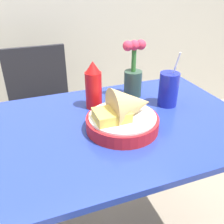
% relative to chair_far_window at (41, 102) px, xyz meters
% --- Properties ---
extents(dining_table, '(1.17, 0.71, 0.76)m').
position_rel_chair_far_window_xyz_m(dining_table, '(0.18, -0.77, 0.12)').
color(dining_table, '#233893').
rests_on(dining_table, ground_plane).
extents(chair_far_window, '(0.40, 0.40, 0.87)m').
position_rel_chair_far_window_xyz_m(chair_far_window, '(0.00, 0.00, 0.00)').
color(chair_far_window, black).
rests_on(chair_far_window, ground_plane).
extents(food_basket, '(0.27, 0.27, 0.17)m').
position_rel_chair_far_window_xyz_m(food_basket, '(0.25, -0.82, 0.29)').
color(food_basket, red).
rests_on(food_basket, dining_table).
extents(ketchup_bottle, '(0.07, 0.07, 0.21)m').
position_rel_chair_far_window_xyz_m(ketchup_bottle, '(0.19, -0.61, 0.33)').
color(ketchup_bottle, red).
rests_on(ketchup_bottle, dining_table).
extents(drink_cup, '(0.08, 0.08, 0.24)m').
position_rel_chair_far_window_xyz_m(drink_cup, '(0.50, -0.71, 0.30)').
color(drink_cup, '#192399').
rests_on(drink_cup, dining_table).
extents(flower_vase, '(0.11, 0.08, 0.26)m').
position_rel_chair_far_window_xyz_m(flower_vase, '(0.40, -0.56, 0.34)').
color(flower_vase, '#2D4738').
rests_on(flower_vase, dining_table).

